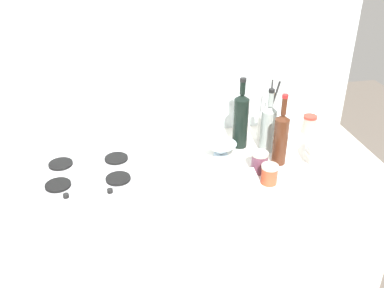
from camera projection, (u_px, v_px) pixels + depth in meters
counter_block at (192, 239)px, 2.25m from camera, size 1.80×0.70×0.90m
backsplash_panel at (178, 95)px, 2.26m from camera, size 1.90×0.06×2.22m
stovetop_hob at (89, 174)px, 1.95m from camera, size 0.51×0.39×0.04m
plate_stack at (332, 154)px, 2.04m from camera, size 0.27×0.26×0.09m
wine_bottle_leftmost at (241, 119)px, 2.13m from camera, size 0.07×0.07×0.36m
wine_bottle_mid_left at (281, 138)px, 2.00m from camera, size 0.07×0.07×0.35m
wine_bottle_mid_right at (268, 127)px, 2.11m from camera, size 0.07×0.07×0.33m
mixing_bowl at (221, 149)px, 2.10m from camera, size 0.15×0.15×0.07m
butter_dish at (239, 180)px, 1.89m from camera, size 0.16×0.12×0.05m
utensil_crock at (267, 126)px, 2.24m from camera, size 0.10×0.10×0.33m
condiment_jar_front at (269, 174)px, 1.89m from camera, size 0.08×0.08×0.09m
condiment_jar_rear at (259, 162)px, 1.97m from camera, size 0.08×0.08×0.10m
condiment_jar_spare at (309, 125)px, 2.30m from camera, size 0.07×0.07×0.11m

